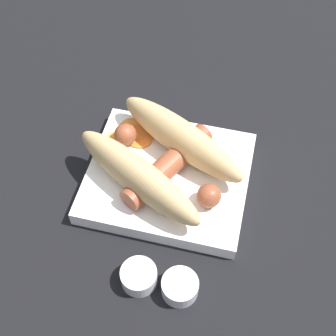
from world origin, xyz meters
TOP-DOWN VIEW (x-y plane):
  - ground_plane at (0.00, 0.00)m, footprint 3.00×3.00m
  - food_tray at (0.00, 0.00)m, footprint 0.21×0.18m
  - bread_roll at (0.01, -0.00)m, footprint 0.23×0.20m
  - sausage at (0.00, -0.00)m, footprint 0.16×0.14m
  - pickled_veggies at (0.06, -0.05)m, footprint 0.08×0.07m
  - condiment_cup_near at (0.00, 0.14)m, footprint 0.04×0.04m
  - condiment_cup_far at (-0.05, 0.14)m, footprint 0.04×0.04m

SIDE VIEW (x-z plane):
  - ground_plane at x=0.00m, z-range 0.00..0.00m
  - condiment_cup_near at x=0.00m, z-range 0.00..0.02m
  - condiment_cup_far at x=-0.05m, z-range 0.00..0.02m
  - food_tray at x=0.00m, z-range 0.00..0.02m
  - pickled_veggies at x=0.06m, z-range 0.02..0.03m
  - sausage at x=0.00m, z-range 0.02..0.05m
  - bread_roll at x=0.01m, z-range 0.02..0.08m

